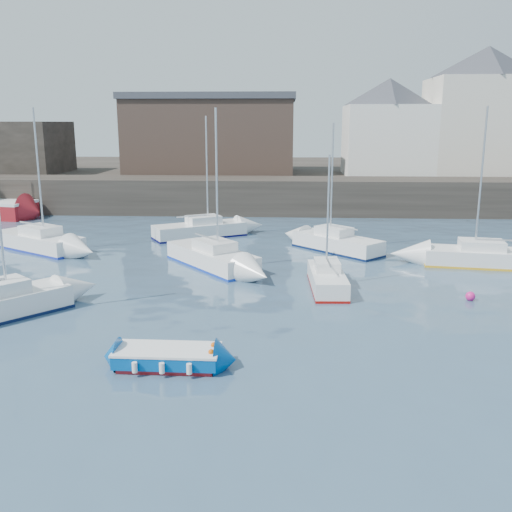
{
  "coord_description": "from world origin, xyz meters",
  "views": [
    {
      "loc": [
        1.39,
        -14.51,
        7.75
      ],
      "look_at": [
        0.0,
        12.0,
        1.5
      ],
      "focal_mm": 40.0,
      "sensor_mm": 36.0,
      "label": 1
    }
  ],
  "objects_px": {
    "blue_dinghy": "(167,357)",
    "sailboat_f": "(337,243)",
    "sailboat_d": "(486,257)",
    "buoy_far": "(247,270)",
    "sailboat_e": "(38,241)",
    "buoy_mid": "(470,300)",
    "sailboat_h": "(200,229)",
    "sailboat_b": "(212,257)",
    "sailboat_c": "(327,279)"
  },
  "relations": [
    {
      "from": "blue_dinghy",
      "to": "sailboat_f",
      "type": "height_order",
      "value": "sailboat_f"
    },
    {
      "from": "sailboat_d",
      "to": "buoy_far",
      "type": "distance_m",
      "value": 13.25
    },
    {
      "from": "sailboat_e",
      "to": "buoy_far",
      "type": "relative_size",
      "value": 22.0
    },
    {
      "from": "blue_dinghy",
      "to": "buoy_mid",
      "type": "xyz_separation_m",
      "value": [
        12.03,
        7.75,
        -0.36
      ]
    },
    {
      "from": "sailboat_h",
      "to": "buoy_far",
      "type": "height_order",
      "value": "sailboat_h"
    },
    {
      "from": "sailboat_e",
      "to": "buoy_mid",
      "type": "bearing_deg",
      "value": -21.13
    },
    {
      "from": "sailboat_b",
      "to": "sailboat_e",
      "type": "distance_m",
      "value": 11.86
    },
    {
      "from": "blue_dinghy",
      "to": "sailboat_e",
      "type": "xyz_separation_m",
      "value": [
        -11.54,
        16.87,
        0.2
      ]
    },
    {
      "from": "sailboat_d",
      "to": "buoy_mid",
      "type": "relative_size",
      "value": 20.24
    },
    {
      "from": "sailboat_f",
      "to": "sailboat_b",
      "type": "bearing_deg",
      "value": -149.7
    },
    {
      "from": "blue_dinghy",
      "to": "buoy_mid",
      "type": "bearing_deg",
      "value": 32.8
    },
    {
      "from": "sailboat_f",
      "to": "sailboat_h",
      "type": "height_order",
      "value": "sailboat_h"
    },
    {
      "from": "blue_dinghy",
      "to": "sailboat_f",
      "type": "xyz_separation_m",
      "value": [
        6.92,
        17.44,
        0.18
      ]
    },
    {
      "from": "sailboat_h",
      "to": "buoy_far",
      "type": "distance_m",
      "value": 9.62
    },
    {
      "from": "sailboat_b",
      "to": "sailboat_c",
      "type": "xyz_separation_m",
      "value": [
        6.02,
        -3.91,
        -0.07
      ]
    },
    {
      "from": "sailboat_e",
      "to": "sailboat_b",
      "type": "bearing_deg",
      "value": -17.76
    },
    {
      "from": "sailboat_b",
      "to": "sailboat_c",
      "type": "height_order",
      "value": "sailboat_b"
    },
    {
      "from": "sailboat_d",
      "to": "sailboat_h",
      "type": "height_order",
      "value": "sailboat_d"
    },
    {
      "from": "blue_dinghy",
      "to": "sailboat_e",
      "type": "relative_size",
      "value": 0.4
    },
    {
      "from": "buoy_mid",
      "to": "sailboat_e",
      "type": "bearing_deg",
      "value": 158.87
    },
    {
      "from": "sailboat_c",
      "to": "blue_dinghy",
      "type": "bearing_deg",
      "value": -121.76
    },
    {
      "from": "sailboat_e",
      "to": "sailboat_h",
      "type": "height_order",
      "value": "sailboat_e"
    },
    {
      "from": "blue_dinghy",
      "to": "buoy_mid",
      "type": "relative_size",
      "value": 8.06
    },
    {
      "from": "sailboat_h",
      "to": "sailboat_f",
      "type": "bearing_deg",
      "value": -23.65
    },
    {
      "from": "sailboat_d",
      "to": "sailboat_h",
      "type": "bearing_deg",
      "value": 156.95
    },
    {
      "from": "blue_dinghy",
      "to": "sailboat_c",
      "type": "xyz_separation_m",
      "value": [
        5.78,
        9.33,
        0.12
      ]
    },
    {
      "from": "sailboat_c",
      "to": "sailboat_e",
      "type": "xyz_separation_m",
      "value": [
        -17.32,
        7.53,
        0.08
      ]
    },
    {
      "from": "buoy_far",
      "to": "sailboat_c",
      "type": "bearing_deg",
      "value": -38.57
    },
    {
      "from": "sailboat_h",
      "to": "buoy_mid",
      "type": "xyz_separation_m",
      "value": [
        14.15,
        -13.64,
        -0.53
      ]
    },
    {
      "from": "sailboat_d",
      "to": "sailboat_f",
      "type": "bearing_deg",
      "value": 157.64
    },
    {
      "from": "blue_dinghy",
      "to": "buoy_far",
      "type": "xyz_separation_m",
      "value": [
        1.7,
        12.59,
        -0.36
      ]
    },
    {
      "from": "sailboat_b",
      "to": "sailboat_e",
      "type": "xyz_separation_m",
      "value": [
        -11.3,
        3.62,
        0.01
      ]
    },
    {
      "from": "sailboat_c",
      "to": "sailboat_e",
      "type": "distance_m",
      "value": 18.89
    },
    {
      "from": "sailboat_f",
      "to": "buoy_far",
      "type": "xyz_separation_m",
      "value": [
        -5.23,
        -4.85,
        -0.54
      ]
    },
    {
      "from": "sailboat_d",
      "to": "blue_dinghy",
      "type": "bearing_deg",
      "value": -136.3
    },
    {
      "from": "blue_dinghy",
      "to": "buoy_far",
      "type": "relative_size",
      "value": 8.73
    },
    {
      "from": "sailboat_d",
      "to": "sailboat_f",
      "type": "xyz_separation_m",
      "value": [
        -7.92,
        3.26,
        0.02
      ]
    },
    {
      "from": "sailboat_b",
      "to": "sailboat_e",
      "type": "relative_size",
      "value": 0.99
    },
    {
      "from": "blue_dinghy",
      "to": "buoy_mid",
      "type": "height_order",
      "value": "blue_dinghy"
    },
    {
      "from": "blue_dinghy",
      "to": "sailboat_f",
      "type": "relative_size",
      "value": 0.44
    },
    {
      "from": "sailboat_c",
      "to": "sailboat_f",
      "type": "height_order",
      "value": "sailboat_f"
    },
    {
      "from": "sailboat_f",
      "to": "buoy_mid",
      "type": "xyz_separation_m",
      "value": [
        5.11,
        -9.68,
        -0.54
      ]
    },
    {
      "from": "sailboat_b",
      "to": "sailboat_h",
      "type": "height_order",
      "value": "sailboat_b"
    },
    {
      "from": "sailboat_b",
      "to": "buoy_far",
      "type": "distance_m",
      "value": 2.13
    },
    {
      "from": "sailboat_d",
      "to": "buoy_mid",
      "type": "distance_m",
      "value": 7.03
    },
    {
      "from": "buoy_mid",
      "to": "blue_dinghy",
      "type": "bearing_deg",
      "value": -147.2
    },
    {
      "from": "sailboat_d",
      "to": "buoy_far",
      "type": "height_order",
      "value": "sailboat_d"
    },
    {
      "from": "sailboat_d",
      "to": "sailboat_e",
      "type": "height_order",
      "value": "sailboat_e"
    },
    {
      "from": "sailboat_f",
      "to": "sailboat_e",
      "type": "bearing_deg",
      "value": -178.23
    },
    {
      "from": "blue_dinghy",
      "to": "buoy_mid",
      "type": "distance_m",
      "value": 14.32
    }
  ]
}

